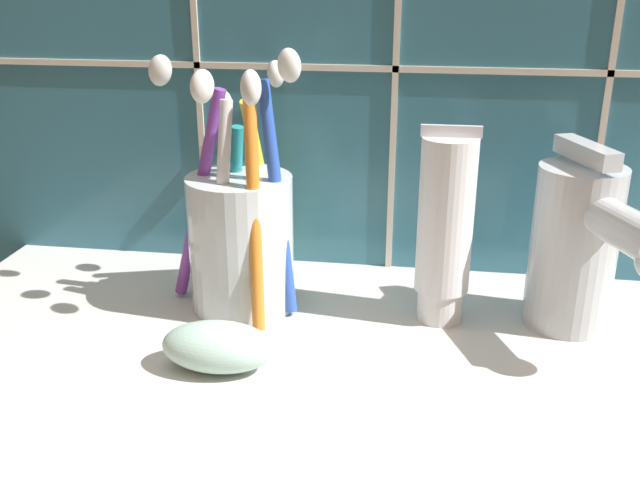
{
  "coord_description": "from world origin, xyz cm",
  "views": [
    {
      "loc": [
        4.19,
        -41.23,
        26.14
      ],
      "look_at": [
        -2.41,
        2.46,
        9.06
      ],
      "focal_mm": 40.0,
      "sensor_mm": 36.0,
      "label": 1
    }
  ],
  "objects_px": {
    "toothbrush_cup": "(241,232)",
    "toothpaste_tube": "(445,227)",
    "sink_faucet": "(580,244)",
    "soap_bar": "(218,347)"
  },
  "relations": [
    {
      "from": "toothbrush_cup",
      "to": "toothpaste_tube",
      "type": "xyz_separation_m",
      "value": [
        0.15,
        -0.0,
        0.01
      ]
    },
    {
      "from": "soap_bar",
      "to": "toothpaste_tube",
      "type": "bearing_deg",
      "value": 33.19
    },
    {
      "from": "toothbrush_cup",
      "to": "sink_faucet",
      "type": "distance_m",
      "value": 0.24
    },
    {
      "from": "toothpaste_tube",
      "to": "sink_faucet",
      "type": "height_order",
      "value": "toothpaste_tube"
    },
    {
      "from": "toothbrush_cup",
      "to": "toothpaste_tube",
      "type": "bearing_deg",
      "value": -0.2
    },
    {
      "from": "sink_faucet",
      "to": "soap_bar",
      "type": "distance_m",
      "value": 0.25
    },
    {
      "from": "soap_bar",
      "to": "sink_faucet",
      "type": "bearing_deg",
      "value": 21.47
    },
    {
      "from": "toothpaste_tube",
      "to": "sink_faucet",
      "type": "distance_m",
      "value": 0.09
    },
    {
      "from": "toothpaste_tube",
      "to": "soap_bar",
      "type": "height_order",
      "value": "toothpaste_tube"
    },
    {
      "from": "toothbrush_cup",
      "to": "sink_faucet",
      "type": "xyz_separation_m",
      "value": [
        0.24,
        -0.0,
        0.01
      ]
    }
  ]
}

